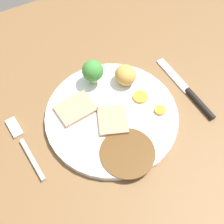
{
  "coord_description": "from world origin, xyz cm",
  "views": [
    {
      "loc": [
        -12.85,
        -28.18,
        56.3
      ],
      "look_at": [
        2.21,
        -0.13,
        6.0
      ],
      "focal_mm": 48.74,
      "sensor_mm": 36.0,
      "label": 1
    }
  ],
  "objects_px": {
    "roast_potato_left": "(125,75)",
    "carrot_coin_back": "(140,97)",
    "meat_slice_main": "(113,120)",
    "carrot_coin_front": "(160,110)",
    "fork": "(25,146)",
    "knife": "(190,93)",
    "dinner_plate": "(112,117)",
    "broccoli_floret": "(93,71)",
    "meat_slice_under": "(75,109)"
  },
  "relations": [
    {
      "from": "carrot_coin_front",
      "to": "fork",
      "type": "bearing_deg",
      "value": 167.11
    },
    {
      "from": "meat_slice_main",
      "to": "meat_slice_under",
      "type": "height_order",
      "value": "same"
    },
    {
      "from": "carrot_coin_back",
      "to": "dinner_plate",
      "type": "bearing_deg",
      "value": -172.77
    },
    {
      "from": "fork",
      "to": "knife",
      "type": "bearing_deg",
      "value": -102.85
    },
    {
      "from": "roast_potato_left",
      "to": "broccoli_floret",
      "type": "relative_size",
      "value": 0.81
    },
    {
      "from": "dinner_plate",
      "to": "carrot_coin_back",
      "type": "relative_size",
      "value": 8.69
    },
    {
      "from": "knife",
      "to": "carrot_coin_front",
      "type": "bearing_deg",
      "value": 96.46
    },
    {
      "from": "dinner_plate",
      "to": "carrot_coin_front",
      "type": "xyz_separation_m",
      "value": [
        0.09,
        -0.04,
        0.01
      ]
    },
    {
      "from": "dinner_plate",
      "to": "fork",
      "type": "height_order",
      "value": "dinner_plate"
    },
    {
      "from": "dinner_plate",
      "to": "carrot_coin_back",
      "type": "distance_m",
      "value": 0.07
    },
    {
      "from": "meat_slice_main",
      "to": "carrot_coin_front",
      "type": "xyz_separation_m",
      "value": [
        0.09,
        -0.02,
        -0.0
      ]
    },
    {
      "from": "carrot_coin_back",
      "to": "broccoli_floret",
      "type": "relative_size",
      "value": 0.53
    },
    {
      "from": "carrot_coin_front",
      "to": "fork",
      "type": "xyz_separation_m",
      "value": [
        -0.27,
        0.06,
        -0.01
      ]
    },
    {
      "from": "dinner_plate",
      "to": "fork",
      "type": "distance_m",
      "value": 0.18
    },
    {
      "from": "fork",
      "to": "meat_slice_under",
      "type": "bearing_deg",
      "value": -84.61
    },
    {
      "from": "roast_potato_left",
      "to": "carrot_coin_front",
      "type": "bearing_deg",
      "value": -76.2
    },
    {
      "from": "dinner_plate",
      "to": "carrot_coin_front",
      "type": "bearing_deg",
      "value": -23.09
    },
    {
      "from": "dinner_plate",
      "to": "fork",
      "type": "xyz_separation_m",
      "value": [
        -0.18,
        0.02,
        -0.0
      ]
    },
    {
      "from": "meat_slice_under",
      "to": "carrot_coin_back",
      "type": "xyz_separation_m",
      "value": [
        0.13,
        -0.04,
        -0.0
      ]
    },
    {
      "from": "roast_potato_left",
      "to": "carrot_coin_back",
      "type": "distance_m",
      "value": 0.06
    },
    {
      "from": "dinner_plate",
      "to": "knife",
      "type": "relative_size",
      "value": 1.43
    },
    {
      "from": "meat_slice_under",
      "to": "broccoli_floret",
      "type": "height_order",
      "value": "broccoli_floret"
    },
    {
      "from": "meat_slice_under",
      "to": "fork",
      "type": "relative_size",
      "value": 0.48
    },
    {
      "from": "dinner_plate",
      "to": "broccoli_floret",
      "type": "distance_m",
      "value": 0.1
    },
    {
      "from": "roast_potato_left",
      "to": "knife",
      "type": "height_order",
      "value": "roast_potato_left"
    },
    {
      "from": "dinner_plate",
      "to": "broccoli_floret",
      "type": "bearing_deg",
      "value": 86.99
    },
    {
      "from": "carrot_coin_back",
      "to": "knife",
      "type": "bearing_deg",
      "value": -17.79
    },
    {
      "from": "carrot_coin_back",
      "to": "fork",
      "type": "bearing_deg",
      "value": 176.76
    },
    {
      "from": "meat_slice_main",
      "to": "carrot_coin_back",
      "type": "height_order",
      "value": "meat_slice_main"
    },
    {
      "from": "meat_slice_under",
      "to": "carrot_coin_back",
      "type": "relative_size",
      "value": 2.4
    },
    {
      "from": "carrot_coin_back",
      "to": "broccoli_floret",
      "type": "height_order",
      "value": "broccoli_floret"
    },
    {
      "from": "fork",
      "to": "roast_potato_left",
      "type": "bearing_deg",
      "value": -86.27
    },
    {
      "from": "dinner_plate",
      "to": "meat_slice_under",
      "type": "xyz_separation_m",
      "value": [
        -0.06,
        0.05,
        0.01
      ]
    },
    {
      "from": "dinner_plate",
      "to": "roast_potato_left",
      "type": "bearing_deg",
      "value": 43.46
    },
    {
      "from": "fork",
      "to": "knife",
      "type": "relative_size",
      "value": 0.83
    },
    {
      "from": "broccoli_floret",
      "to": "carrot_coin_front",
      "type": "bearing_deg",
      "value": -57.22
    },
    {
      "from": "roast_potato_left",
      "to": "fork",
      "type": "relative_size",
      "value": 0.31
    },
    {
      "from": "dinner_plate",
      "to": "meat_slice_main",
      "type": "xyz_separation_m",
      "value": [
        -0.01,
        -0.01,
        0.01
      ]
    },
    {
      "from": "roast_potato_left",
      "to": "carrot_coin_back",
      "type": "xyz_separation_m",
      "value": [
        0.01,
        -0.05,
        -0.02
      ]
    },
    {
      "from": "meat_slice_main",
      "to": "carrot_coin_front",
      "type": "relative_size",
      "value": 2.9
    },
    {
      "from": "knife",
      "to": "dinner_plate",
      "type": "bearing_deg",
      "value": 79.64
    },
    {
      "from": "carrot_coin_back",
      "to": "broccoli_floret",
      "type": "bearing_deg",
      "value": 128.42
    },
    {
      "from": "carrot_coin_back",
      "to": "fork",
      "type": "height_order",
      "value": "carrot_coin_back"
    },
    {
      "from": "meat_slice_under",
      "to": "meat_slice_main",
      "type": "bearing_deg",
      "value": -47.64
    },
    {
      "from": "meat_slice_under",
      "to": "broccoli_floret",
      "type": "bearing_deg",
      "value": 36.43
    },
    {
      "from": "carrot_coin_front",
      "to": "broccoli_floret",
      "type": "height_order",
      "value": "broccoli_floret"
    },
    {
      "from": "roast_potato_left",
      "to": "fork",
      "type": "bearing_deg",
      "value": -171.08
    },
    {
      "from": "meat_slice_under",
      "to": "knife",
      "type": "height_order",
      "value": "meat_slice_under"
    },
    {
      "from": "carrot_coin_front",
      "to": "carrot_coin_back",
      "type": "bearing_deg",
      "value": 110.72
    },
    {
      "from": "meat_slice_under",
      "to": "carrot_coin_back",
      "type": "height_order",
      "value": "meat_slice_under"
    }
  ]
}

